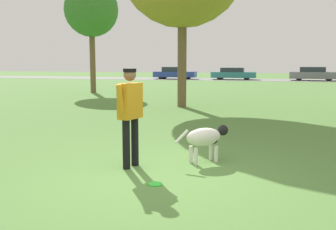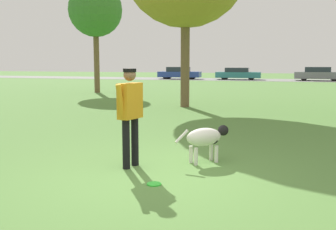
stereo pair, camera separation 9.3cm
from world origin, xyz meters
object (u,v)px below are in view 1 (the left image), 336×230
at_px(person, 130,109).
at_px(frisbee, 155,184).
at_px(parked_car_blue, 175,73).
at_px(parked_car_grey, 313,74).
at_px(dog, 206,138).
at_px(tree_far_left, 91,10).
at_px(parked_car_teal, 233,74).

distance_m(person, frisbee, 1.50).
bearing_deg(frisbee, parked_car_blue, 104.29).
bearing_deg(person, parked_car_grey, 4.44).
distance_m(frisbee, parked_car_grey, 36.00).
relative_size(person, dog, 1.92).
bearing_deg(person, tree_far_left, 42.28).
bearing_deg(tree_far_left, frisbee, -60.76).
bearing_deg(parked_car_blue, person, -78.47).
xyz_separation_m(dog, parked_car_blue, (-9.54, 34.00, 0.18)).
relative_size(dog, parked_car_blue, 0.20).
xyz_separation_m(person, parked_car_blue, (-8.34, 34.70, -0.40)).
distance_m(dog, frisbee, 1.67).
height_order(person, dog, person).
xyz_separation_m(frisbee, parked_car_blue, (-9.05, 35.53, 0.63)).
distance_m(parked_car_teal, parked_car_grey, 7.81).
distance_m(dog, parked_car_grey, 34.42).
bearing_deg(parked_car_grey, parked_car_blue, -177.17).
bearing_deg(frisbee, parked_car_teal, 94.50).
xyz_separation_m(dog, tree_far_left, (-9.45, 14.48, 4.36)).
bearing_deg(parked_car_grey, dog, -95.16).
xyz_separation_m(tree_far_left, parked_car_teal, (6.14, 19.78, -4.21)).
relative_size(tree_far_left, parked_car_blue, 1.42).
xyz_separation_m(tree_far_left, parked_car_grey, (13.95, 19.64, -4.17)).
distance_m(frisbee, parked_car_blue, 36.67).
height_order(frisbee, parked_car_grey, parked_car_grey).
bearing_deg(parked_car_grey, frisbee, -95.62).
bearing_deg(parked_car_teal, frisbee, -87.08).
height_order(dog, parked_car_blue, parked_car_blue).
distance_m(parked_car_blue, parked_car_grey, 14.04).
bearing_deg(person, parked_car_blue, 27.25).
bearing_deg(tree_far_left, person, -61.46).
xyz_separation_m(parked_car_blue, parked_car_teal, (6.23, 0.26, -0.02)).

